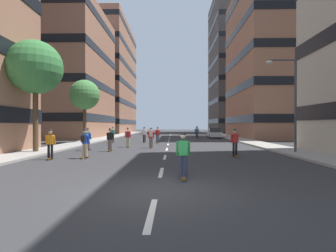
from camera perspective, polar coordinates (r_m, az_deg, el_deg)
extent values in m
plane|color=#333335|center=(31.40, 0.19, -3.40)|extent=(141.58, 141.58, 0.00)
cube|color=#9E9991|center=(35.71, -14.84, -2.84)|extent=(2.57, 64.89, 0.14)
cube|color=#9E9991|center=(35.45, 15.49, -2.87)|extent=(2.57, 64.89, 0.14)
cube|color=silver|center=(6.11, -3.83, -19.24)|extent=(0.16, 2.20, 0.01)
cube|color=silver|center=(10.94, -1.54, -10.44)|extent=(0.16, 2.20, 0.01)
cube|color=silver|center=(15.87, -0.71, -7.06)|extent=(0.16, 2.20, 0.01)
cube|color=silver|center=(20.84, -0.27, -5.29)|extent=(0.16, 2.20, 0.01)
cube|color=silver|center=(25.82, -0.01, -4.20)|extent=(0.16, 2.20, 0.01)
cube|color=silver|center=(30.81, 0.17, -3.46)|extent=(0.16, 2.20, 0.01)
cube|color=silver|center=(35.80, 0.30, -2.93)|extent=(0.16, 2.20, 0.01)
cube|color=silver|center=(40.79, 0.40, -2.53)|extent=(0.16, 2.20, 0.01)
cube|color=silver|center=(45.78, 0.47, -2.21)|extent=(0.16, 2.20, 0.01)
cube|color=silver|center=(50.78, 0.54, -1.96)|extent=(0.16, 2.20, 0.01)
cube|color=silver|center=(55.77, 0.59, -1.75)|extent=(0.16, 2.20, 0.01)
cube|color=silver|center=(60.77, 0.63, -1.58)|extent=(0.16, 2.20, 0.01)
cube|color=#9E6B51|center=(44.84, -24.80, 10.55)|extent=(16.35, 16.26, 20.03)
cube|color=black|center=(44.14, -24.78, 1.56)|extent=(16.47, 16.38, 1.10)
cube|color=black|center=(44.53, -24.79, 8.01)|extent=(16.47, 16.38, 1.10)
cube|color=black|center=(45.47, -24.81, 14.28)|extent=(16.47, 16.38, 1.10)
cube|color=black|center=(46.93, -24.83, 20.22)|extent=(16.47, 16.38, 1.10)
cube|color=#9E6B51|center=(67.44, -15.76, 10.18)|extent=(16.35, 23.71, 27.16)
cube|color=black|center=(66.45, -15.75, 0.91)|extent=(16.47, 23.83, 1.10)
cube|color=black|center=(66.65, -15.76, 4.80)|extent=(16.47, 23.83, 1.10)
cube|color=black|center=(67.16, -15.76, 8.66)|extent=(16.47, 23.83, 1.10)
cube|color=black|center=(67.96, -15.77, 12.44)|extent=(16.47, 23.83, 1.10)
cube|color=black|center=(69.05, -15.77, 16.11)|extent=(16.47, 23.83, 1.10)
cube|color=black|center=(70.41, -15.78, 19.66)|extent=(16.47, 23.83, 1.10)
cube|color=#9E6B51|center=(44.77, 25.83, 12.82)|extent=(16.35, 16.57, 23.48)
cube|color=black|center=(43.71, 25.80, 1.32)|extent=(16.47, 16.69, 1.10)
cube|color=black|center=(44.04, 25.82, 7.44)|extent=(16.47, 16.69, 1.10)
cube|color=black|center=(44.87, 25.83, 13.40)|extent=(16.47, 16.69, 1.10)
cube|color=black|center=(46.16, 25.85, 19.09)|extent=(16.47, 16.69, 1.10)
cube|color=black|center=(47.88, 25.87, 24.42)|extent=(16.47, 16.69, 1.10)
cube|color=#4C4744|center=(67.78, 17.14, 12.87)|extent=(16.35, 16.34, 33.52)
cube|color=black|center=(66.18, 17.12, 1.05)|extent=(16.47, 16.46, 1.10)
cube|color=black|center=(66.41, 17.13, 5.18)|extent=(16.47, 16.46, 1.10)
cube|color=black|center=(66.98, 17.13, 9.27)|extent=(16.47, 16.46, 1.10)
cube|color=black|center=(67.89, 17.14, 13.26)|extent=(16.47, 16.46, 1.10)
cube|color=black|center=(69.12, 17.15, 17.13)|extent=(16.47, 16.46, 1.10)
cube|color=black|center=(70.65, 17.16, 20.85)|extent=(16.47, 16.46, 1.10)
cube|color=black|center=(72.47, 17.16, 24.40)|extent=(16.47, 16.46, 1.10)
cube|color=silver|center=(39.15, 10.38, -1.88)|extent=(1.80, 4.40, 0.70)
cube|color=#2D3338|center=(38.98, 10.42, -0.91)|extent=(1.60, 2.10, 0.64)
cylinder|color=black|center=(40.48, 8.93, -2.11)|extent=(0.22, 0.64, 0.64)
cylinder|color=black|center=(40.72, 11.16, -2.09)|extent=(0.22, 0.64, 0.64)
cylinder|color=black|center=(37.61, 9.53, -2.29)|extent=(0.22, 0.64, 0.64)
cylinder|color=black|center=(37.88, 11.93, -2.28)|extent=(0.22, 0.64, 0.64)
cylinder|color=#4C3823|center=(20.23, -27.86, 1.52)|extent=(0.36, 0.36, 4.68)
sphere|color=#387A3D|center=(20.63, -27.89, 11.73)|extent=(3.78, 3.78, 3.78)
cylinder|color=#4C3823|center=(29.35, -18.39, 0.56)|extent=(0.36, 0.36, 4.05)
sphere|color=#478442|center=(29.54, -18.40, 6.74)|extent=(3.30, 3.30, 3.30)
cylinder|color=#3F3F44|center=(19.64, 26.96, 4.22)|extent=(0.16, 0.16, 6.50)
cylinder|color=#3F3F44|center=(19.74, 24.56, 13.46)|extent=(1.80, 0.10, 0.10)
ellipsoid|color=silver|center=(19.37, 22.05, 13.26)|extent=(0.50, 0.30, 0.24)
cube|color=brown|center=(16.71, 14.95, -6.43)|extent=(0.37, 0.92, 0.02)
cylinder|color=#D8BF4C|center=(17.00, 14.49, -6.47)|extent=(0.19, 0.10, 0.07)
cylinder|color=#D8BF4C|center=(16.43, 15.42, -6.72)|extent=(0.19, 0.10, 0.07)
cylinder|color=black|center=(16.63, 14.67, -5.04)|extent=(0.16, 0.16, 0.80)
cylinder|color=black|center=(16.70, 15.23, -5.01)|extent=(0.16, 0.16, 0.80)
cube|color=red|center=(16.62, 14.95, -2.71)|extent=(0.35, 0.26, 0.55)
cylinder|color=red|center=(16.57, 14.19, -2.81)|extent=(0.13, 0.24, 0.55)
cylinder|color=red|center=(16.76, 15.56, -2.78)|extent=(0.13, 0.24, 0.55)
sphere|color=beige|center=(16.62, 14.93, -1.14)|extent=(0.22, 0.22, 0.22)
sphere|color=black|center=(16.61, 14.93, -0.97)|extent=(0.21, 0.21, 0.21)
cube|color=brown|center=(16.12, -18.32, -6.69)|extent=(0.38, 0.92, 0.02)
cylinder|color=#D8BF4C|center=(16.40, -17.73, -6.73)|extent=(0.19, 0.11, 0.07)
cylinder|color=#D8BF4C|center=(15.86, -18.93, -6.98)|extent=(0.19, 0.11, 0.07)
cylinder|color=tan|center=(16.12, -18.60, -5.21)|extent=(0.17, 0.17, 0.80)
cylinder|color=tan|center=(16.03, -18.05, -5.25)|extent=(0.17, 0.17, 0.80)
cube|color=blue|center=(16.03, -18.33, -2.83)|extent=(0.35, 0.26, 0.55)
cylinder|color=blue|center=(16.19, -18.90, -2.89)|extent=(0.14, 0.24, 0.55)
cylinder|color=blue|center=(15.96, -17.56, -2.94)|extent=(0.14, 0.24, 0.55)
sphere|color=beige|center=(16.02, -18.29, -1.20)|extent=(0.22, 0.22, 0.22)
sphere|color=black|center=(16.02, -18.29, -1.02)|extent=(0.21, 0.21, 0.21)
cube|color=black|center=(15.87, -18.67, -2.75)|extent=(0.29, 0.21, 0.40)
cube|color=brown|center=(27.79, -2.37, -3.71)|extent=(0.33, 0.92, 0.02)
cylinder|color=#D8BF4C|center=(28.11, -2.24, -3.76)|extent=(0.19, 0.10, 0.07)
cylinder|color=#D8BF4C|center=(27.48, -2.51, -3.86)|extent=(0.19, 0.10, 0.07)
cylinder|color=#2D334C|center=(27.78, -2.56, -2.86)|extent=(0.16, 0.16, 0.80)
cylinder|color=#2D334C|center=(27.75, -2.19, -2.87)|extent=(0.16, 0.16, 0.80)
cube|color=red|center=(27.74, -2.37, -1.47)|extent=(0.35, 0.24, 0.55)
cylinder|color=red|center=(27.83, -2.80, -1.52)|extent=(0.12, 0.24, 0.55)
cylinder|color=red|center=(27.74, -1.91, -1.53)|extent=(0.12, 0.24, 0.55)
sphere|color=tan|center=(27.74, -2.37, -0.53)|extent=(0.22, 0.22, 0.22)
sphere|color=black|center=(27.74, -2.37, -0.43)|extent=(0.21, 0.21, 0.21)
cube|color=#A52626|center=(27.56, -2.45, -1.42)|extent=(0.28, 0.20, 0.40)
cube|color=brown|center=(20.92, -17.76, -5.07)|extent=(0.39, 0.92, 0.02)
cylinder|color=#D8BF4C|center=(21.20, -17.31, -5.13)|extent=(0.19, 0.11, 0.07)
cylinder|color=#D8BF4C|center=(20.65, -18.22, -5.27)|extent=(0.19, 0.11, 0.07)
cylinder|color=#594C47|center=(20.93, -17.97, -3.94)|extent=(0.17, 0.17, 0.80)
cylinder|color=#594C47|center=(20.84, -17.55, -3.95)|extent=(0.17, 0.17, 0.80)
cube|color=blue|center=(20.84, -17.76, -2.09)|extent=(0.36, 0.26, 0.55)
cylinder|color=blue|center=(21.00, -18.21, -2.15)|extent=(0.14, 0.24, 0.55)
cylinder|color=blue|center=(20.77, -17.17, -2.18)|extent=(0.14, 0.24, 0.55)
sphere|color=tan|center=(20.85, -17.74, -0.84)|extent=(0.22, 0.22, 0.22)
sphere|color=black|center=(20.85, -17.74, -0.71)|extent=(0.21, 0.21, 0.21)
cube|color=#4C8C4C|center=(20.69, -18.02, -2.03)|extent=(0.29, 0.21, 0.40)
cube|color=brown|center=(28.57, -5.41, -3.60)|extent=(0.29, 0.92, 0.02)
cylinder|color=#D8BF4C|center=(28.88, -5.28, -3.65)|extent=(0.19, 0.09, 0.07)
cylinder|color=#D8BF4C|center=(28.26, -5.55, -3.74)|extent=(0.19, 0.09, 0.07)
cylinder|color=black|center=(28.56, -5.59, -2.78)|extent=(0.15, 0.15, 0.80)
cylinder|color=black|center=(28.52, -5.24, -2.78)|extent=(0.15, 0.15, 0.80)
cube|color=white|center=(28.51, -5.42, -1.43)|extent=(0.34, 0.23, 0.55)
cylinder|color=white|center=(28.61, -5.82, -1.47)|extent=(0.11, 0.24, 0.55)
cylinder|color=white|center=(28.52, -4.96, -1.48)|extent=(0.11, 0.24, 0.55)
sphere|color=tan|center=(28.52, -5.41, -0.51)|extent=(0.22, 0.22, 0.22)
sphere|color=black|center=(28.52, -5.41, -0.41)|extent=(0.21, 0.21, 0.21)
cube|color=brown|center=(16.30, -25.15, -6.63)|extent=(0.35, 0.92, 0.02)
cylinder|color=#D8BF4C|center=(16.61, -24.84, -6.66)|extent=(0.19, 0.10, 0.07)
cylinder|color=#D8BF4C|center=(16.00, -25.48, -6.93)|extent=(0.19, 0.10, 0.07)
cylinder|color=black|center=(16.28, -25.46, -5.18)|extent=(0.16, 0.16, 0.80)
cylinder|color=black|center=(16.23, -24.85, -5.19)|extent=(0.16, 0.16, 0.80)
cube|color=orange|center=(16.21, -25.16, -2.81)|extent=(0.35, 0.25, 0.55)
cylinder|color=orange|center=(16.32, -25.86, -2.88)|extent=(0.13, 0.24, 0.55)
cylinder|color=orange|center=(16.20, -24.37, -2.90)|extent=(0.13, 0.24, 0.55)
sphere|color=tan|center=(16.21, -25.15, -1.20)|extent=(0.22, 0.22, 0.22)
sphere|color=black|center=(16.21, -25.15, -1.02)|extent=(0.21, 0.21, 0.21)
cube|color=brown|center=(29.18, -12.45, -3.53)|extent=(0.33, 0.92, 0.02)
cylinder|color=#D8BF4C|center=(29.50, -12.40, -3.58)|extent=(0.19, 0.10, 0.07)
cylinder|color=#D8BF4C|center=(28.86, -12.51, -3.66)|extent=(0.19, 0.10, 0.07)
cylinder|color=#2D334C|center=(29.16, -12.63, -2.72)|extent=(0.16, 0.16, 0.80)
cylinder|color=#2D334C|center=(29.14, -12.28, -2.72)|extent=(0.16, 0.16, 0.80)
cube|color=green|center=(29.12, -12.46, -1.39)|extent=(0.35, 0.24, 0.55)
cylinder|color=green|center=(29.19, -12.88, -1.45)|extent=(0.12, 0.24, 0.55)
cylinder|color=green|center=(29.15, -12.02, -1.45)|extent=(0.12, 0.24, 0.55)
sphere|color=beige|center=(29.13, -12.45, -0.50)|extent=(0.22, 0.22, 0.22)
sphere|color=black|center=(29.13, -12.45, -0.40)|extent=(0.21, 0.21, 0.21)
cube|color=#3F72BF|center=(28.94, -12.49, -1.35)|extent=(0.28, 0.20, 0.40)
cube|color=brown|center=(9.62, 3.45, -11.47)|extent=(0.21, 0.90, 0.02)
cylinder|color=#D8BF4C|center=(9.94, 3.39, -11.36)|extent=(0.18, 0.07, 0.07)
cylinder|color=#D8BF4C|center=(9.31, 3.51, -12.16)|extent=(0.18, 0.07, 0.07)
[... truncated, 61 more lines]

